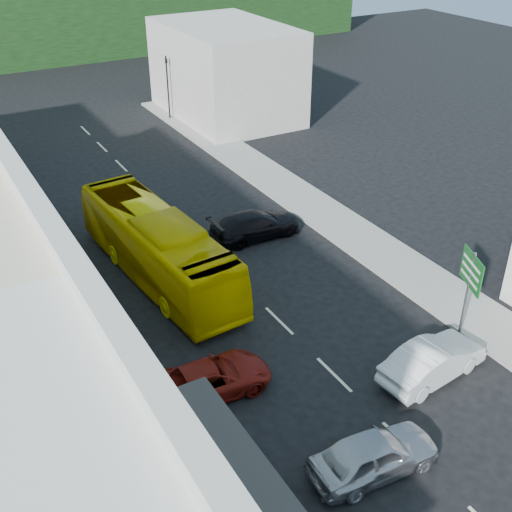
{
  "coord_description": "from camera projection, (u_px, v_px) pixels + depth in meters",
  "views": [
    {
      "loc": [
        -11.93,
        -14.85,
        16.25
      ],
      "look_at": [
        0.0,
        6.0,
        2.2
      ],
      "focal_mm": 45.0,
      "sensor_mm": 36.0,
      "label": 1
    }
  ],
  "objects": [
    {
      "name": "sidewalk_right",
      "position": [
        338.0,
        223.0,
        35.12
      ],
      "size": [
        3.0,
        52.0,
        0.15
      ],
      "primitive_type": "cube",
      "color": "gray",
      "rests_on": "ground"
    },
    {
      "name": "direction_sign",
      "position": [
        466.0,
        297.0,
        25.4
      ],
      "size": [
        1.53,
        1.97,
        4.05
      ],
      "primitive_type": null,
      "rotation": [
        0.0,
        0.0,
        -0.41
      ],
      "color": "#11521C",
      "rests_on": "ground"
    },
    {
      "name": "sidewalk_left",
      "position": [
        66.0,
        300.0,
        28.69
      ],
      "size": [
        3.0,
        52.0,
        0.15
      ],
      "primitive_type": "cube",
      "color": "gray",
      "rests_on": "ground"
    },
    {
      "name": "ground",
      "position": [
        334.0,
        375.0,
        24.45
      ],
      "size": [
        120.0,
        120.0,
        0.0
      ],
      "primitive_type": "plane",
      "color": "black",
      "rests_on": "ground"
    },
    {
      "name": "car_silver",
      "position": [
        374.0,
        455.0,
        20.1
      ],
      "size": [
        4.51,
        2.09,
        1.4
      ],
      "primitive_type": "imported",
      "rotation": [
        0.0,
        0.0,
        1.5
      ],
      "color": "#B1B1B6",
      "rests_on": "ground"
    },
    {
      "name": "bus",
      "position": [
        158.0,
        248.0,
        29.75
      ],
      "size": [
        3.43,
        11.76,
        3.1
      ],
      "primitive_type": "imported",
      "rotation": [
        0.0,
        0.0,
        0.08
      ],
      "color": "#E6C200",
      "rests_on": "ground"
    },
    {
      "name": "pedestrian_left",
      "position": [
        153.0,
        395.0,
        22.02
      ],
      "size": [
        0.56,
        0.69,
        1.7
      ],
      "primitive_type": "imported",
      "rotation": [
        0.0,
        0.0,
        1.86
      ],
      "color": "black",
      "rests_on": "sidewalk_left"
    },
    {
      "name": "car_black_near",
      "position": [
        255.0,
        225.0,
        33.59
      ],
      "size": [
        4.51,
        1.88,
        1.4
      ],
      "primitive_type": "imported",
      "rotation": [
        0.0,
        0.0,
        1.56
      ],
      "color": "black",
      "rests_on": "ground"
    },
    {
      "name": "car_white",
      "position": [
        433.0,
        362.0,
        24.01
      ],
      "size": [
        4.58,
        2.31,
        1.4
      ],
      "primitive_type": "imported",
      "rotation": [
        0.0,
        0.0,
        1.69
      ],
      "color": "silver",
      "rests_on": "ground"
    },
    {
      "name": "distant_block_right",
      "position": [
        226.0,
        71.0,
        49.87
      ],
      "size": [
        8.0,
        12.0,
        7.0
      ],
      "primitive_type": "cube",
      "color": "#B7B2A8",
      "rests_on": "ground"
    },
    {
      "name": "car_red",
      "position": [
        211.0,
        377.0,
        23.27
      ],
      "size": [
        4.7,
        2.16,
        1.4
      ],
      "primitive_type": "imported",
      "rotation": [
        0.0,
        0.0,
        1.51
      ],
      "color": "maroon",
      "rests_on": "ground"
    },
    {
      "name": "traffic_signal",
      "position": [
        168.0,
        88.0,
        49.44
      ],
      "size": [
        0.62,
        1.05,
        4.94
      ],
      "primitive_type": null,
      "rotation": [
        0.0,
        0.0,
        3.21
      ],
      "color": "black",
      "rests_on": "ground"
    }
  ]
}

